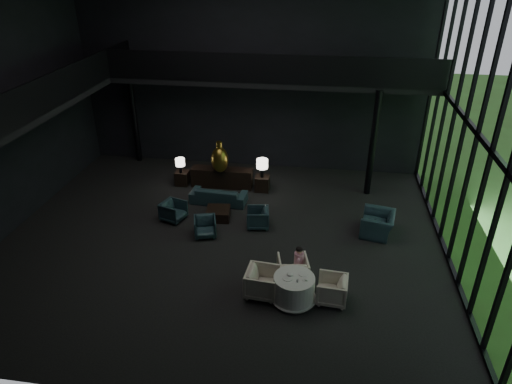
# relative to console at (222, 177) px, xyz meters

# --- Properties ---
(floor) EXTENTS (14.00, 12.00, 0.02)m
(floor) POSITION_rel_console_xyz_m (0.81, -3.74, -0.38)
(floor) COLOR black
(floor) RESTS_ON ground
(wall_back) EXTENTS (14.00, 0.04, 8.00)m
(wall_back) POSITION_rel_console_xyz_m (0.81, 2.26, 3.62)
(wall_back) COLOR black
(wall_back) RESTS_ON ground
(wall_front) EXTENTS (14.00, 0.04, 8.00)m
(wall_front) POSITION_rel_console_xyz_m (0.81, -9.74, 3.62)
(wall_front) COLOR black
(wall_front) RESTS_ON ground
(curtain_wall) EXTENTS (0.20, 12.00, 8.00)m
(curtain_wall) POSITION_rel_console_xyz_m (7.76, -3.74, 3.62)
(curtain_wall) COLOR black
(curtain_wall) RESTS_ON ground
(mezzanine_left) EXTENTS (2.00, 12.00, 0.25)m
(mezzanine_left) POSITION_rel_console_xyz_m (-5.19, -3.74, 3.62)
(mezzanine_left) COLOR black
(mezzanine_left) RESTS_ON wall_left
(mezzanine_back) EXTENTS (12.00, 2.00, 0.25)m
(mezzanine_back) POSITION_rel_console_xyz_m (1.81, 1.26, 3.62)
(mezzanine_back) COLOR black
(mezzanine_back) RESTS_ON wall_back
(railing_left) EXTENTS (0.06, 12.00, 1.00)m
(railing_left) POSITION_rel_console_xyz_m (-4.19, -3.74, 4.22)
(railing_left) COLOR black
(railing_left) RESTS_ON mezzanine_left
(railing_back) EXTENTS (12.00, 0.06, 1.00)m
(railing_back) POSITION_rel_console_xyz_m (1.81, 0.26, 4.22)
(railing_back) COLOR black
(railing_back) RESTS_ON mezzanine_back
(column_nw) EXTENTS (0.24, 0.24, 4.00)m
(column_nw) POSITION_rel_console_xyz_m (-4.19, 1.96, 1.62)
(column_nw) COLOR black
(column_nw) RESTS_ON floor
(column_ne) EXTENTS (0.24, 0.24, 4.00)m
(column_ne) POSITION_rel_console_xyz_m (5.61, 0.26, 1.62)
(column_ne) COLOR black
(column_ne) RESTS_ON floor
(console) EXTENTS (2.39, 0.54, 0.76)m
(console) POSITION_rel_console_xyz_m (0.00, 0.00, 0.00)
(console) COLOR black
(console) RESTS_ON floor
(bronze_urn) EXTENTS (0.65, 0.65, 1.22)m
(bronze_urn) POSITION_rel_console_xyz_m (0.00, -0.29, 0.90)
(bronze_urn) COLOR olive
(bronze_urn) RESTS_ON console
(side_table_left) EXTENTS (0.51, 0.51, 0.56)m
(side_table_left) POSITION_rel_console_xyz_m (-1.60, -0.07, -0.10)
(side_table_left) COLOR black
(side_table_left) RESTS_ON floor
(table_lamp_left) EXTENTS (0.36, 0.36, 0.61)m
(table_lamp_left) POSITION_rel_console_xyz_m (-1.60, -0.19, 0.61)
(table_lamp_left) COLOR black
(table_lamp_left) RESTS_ON side_table_left
(side_table_right) EXTENTS (0.53, 0.53, 0.59)m
(side_table_right) POSITION_rel_console_xyz_m (1.60, -0.10, -0.09)
(side_table_right) COLOR black
(side_table_right) RESTS_ON floor
(table_lamp_right) EXTENTS (0.44, 0.44, 0.73)m
(table_lamp_right) POSITION_rel_console_xyz_m (1.60, -0.15, 0.73)
(table_lamp_right) COLOR black
(table_lamp_right) RESTS_ON side_table_right
(sofa) EXTENTS (2.06, 0.71, 0.79)m
(sofa) POSITION_rel_console_xyz_m (0.15, -1.31, 0.02)
(sofa) COLOR black
(sofa) RESTS_ON floor
(lounge_armchair_west) EXTENTS (0.84, 0.87, 0.72)m
(lounge_armchair_west) POSITION_rel_console_xyz_m (-1.11, -2.75, -0.02)
(lounge_armchair_west) COLOR #192B33
(lounge_armchair_west) RESTS_ON floor
(lounge_armchair_east) EXTENTS (0.74, 0.77, 0.71)m
(lounge_armchair_east) POSITION_rel_console_xyz_m (1.81, -2.76, -0.03)
(lounge_armchair_east) COLOR #203846
(lounge_armchair_east) RESTS_ON floor
(lounge_armchair_south) EXTENTS (0.78, 0.75, 0.66)m
(lounge_armchair_south) POSITION_rel_console_xyz_m (0.21, -3.56, -0.05)
(lounge_armchair_south) COLOR black
(lounge_armchair_south) RESTS_ON floor
(window_armchair) EXTENTS (1.02, 1.37, 1.09)m
(window_armchair) POSITION_rel_console_xyz_m (5.73, -2.62, 0.16)
(window_armchair) COLOR #2A3F4A
(window_armchair) RESTS_ON floor
(coffee_table) EXTENTS (0.89, 0.89, 0.36)m
(coffee_table) POSITION_rel_console_xyz_m (0.38, -2.42, -0.20)
(coffee_table) COLOR black
(coffee_table) RESTS_ON floor
(dining_table) EXTENTS (1.23, 1.23, 0.75)m
(dining_table) POSITION_rel_console_xyz_m (3.28, -6.26, -0.05)
(dining_table) COLOR white
(dining_table) RESTS_ON floor
(dining_chair_north) EXTENTS (1.01, 0.97, 0.89)m
(dining_chair_north) POSITION_rel_console_xyz_m (3.19, -5.45, 0.06)
(dining_chair_north) COLOR beige
(dining_chair_north) RESTS_ON floor
(dining_chair_east) EXTENTS (0.80, 0.84, 0.81)m
(dining_chair_east) POSITION_rel_console_xyz_m (4.27, -6.13, 0.03)
(dining_chair_east) COLOR beige
(dining_chair_east) RESTS_ON floor
(dining_chair_west) EXTENTS (0.95, 1.00, 0.96)m
(dining_chair_west) POSITION_rel_console_xyz_m (2.43, -6.14, 0.10)
(dining_chair_west) COLOR #B4AEA7
(dining_chair_west) RESTS_ON floor
(child) EXTENTS (0.27, 0.27, 0.57)m
(child) POSITION_rel_console_xyz_m (3.34, -5.27, 0.35)
(child) COLOR #CF90A0
(child) RESTS_ON dining_chair_north
(plate_a) EXTENTS (0.31, 0.31, 0.02)m
(plate_a) POSITION_rel_console_xyz_m (3.11, -6.33, 0.38)
(plate_a) COLOR white
(plate_a) RESTS_ON dining_table
(plate_b) EXTENTS (0.25, 0.25, 0.02)m
(plate_b) POSITION_rel_console_xyz_m (3.50, -6.10, 0.38)
(plate_b) COLOR white
(plate_b) RESTS_ON dining_table
(saucer) EXTENTS (0.15, 0.15, 0.01)m
(saucer) POSITION_rel_console_xyz_m (3.55, -6.32, 0.38)
(saucer) COLOR white
(saucer) RESTS_ON dining_table
(coffee_cup) EXTENTS (0.09, 0.09, 0.05)m
(coffee_cup) POSITION_rel_console_xyz_m (3.58, -6.34, 0.41)
(coffee_cup) COLOR white
(coffee_cup) RESTS_ON saucer
(cereal_bowl) EXTENTS (0.17, 0.17, 0.08)m
(cereal_bowl) POSITION_rel_console_xyz_m (3.16, -6.20, 0.41)
(cereal_bowl) COLOR white
(cereal_bowl) RESTS_ON dining_table
(cream_pot) EXTENTS (0.06, 0.06, 0.07)m
(cream_pot) POSITION_rel_console_xyz_m (3.37, -6.43, 0.40)
(cream_pot) COLOR #99999E
(cream_pot) RESTS_ON dining_table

